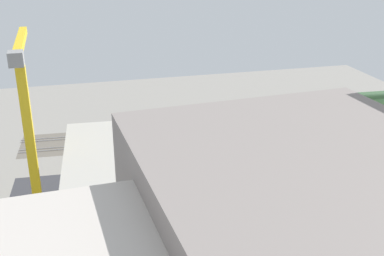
% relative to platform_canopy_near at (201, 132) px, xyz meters
% --- Properties ---
extents(ground_plane, '(146.87, 146.87, 0.00)m').
position_rel_platform_canopy_near_xyz_m(ground_plane, '(-3.49, 10.87, -4.04)').
color(ground_plane, gray).
rests_on(ground_plane, ground).
extents(rail_bed, '(92.48, 19.67, 0.01)m').
position_rel_platform_canopy_near_xyz_m(rail_bed, '(-3.49, -8.40, -4.04)').
color(rail_bed, '#665E54').
rests_on(rail_bed, ground).
extents(street_asphalt, '(92.17, 14.38, 0.01)m').
position_rel_platform_canopy_near_xyz_m(street_asphalt, '(-3.49, 12.96, -4.04)').
color(street_asphalt, '#38383D').
rests_on(street_asphalt, ground).
extents(track_rails, '(91.64, 13.25, 0.12)m').
position_rel_platform_canopy_near_xyz_m(track_rails, '(-3.49, -8.40, -3.86)').
color(track_rails, '#9E9EA8').
rests_on(track_rails, ground).
extents(platform_canopy_near, '(47.84, 7.50, 4.24)m').
position_rel_platform_canopy_near_xyz_m(platform_canopy_near, '(0.00, 0.00, 0.00)').
color(platform_canopy_near, '#B73328').
rests_on(platform_canopy_near, ground).
extents(locomotive, '(14.40, 3.46, 5.02)m').
position_rel_platform_canopy_near_xyz_m(locomotive, '(-29.36, -11.54, -2.25)').
color(locomotive, black).
rests_on(locomotive, ground).
extents(passenger_coach, '(18.00, 4.15, 6.24)m').
position_rel_platform_canopy_near_xyz_m(passenger_coach, '(-53.86, -11.54, -0.76)').
color(passenger_coach, black).
rests_on(passenger_coach, ground).
extents(freight_coach_far, '(18.45, 3.96, 5.81)m').
position_rel_platform_canopy_near_xyz_m(freight_coach_far, '(15.48, -5.25, -0.99)').
color(freight_coach_far, black).
rests_on(freight_coach_far, ground).
extents(parked_car_0, '(4.59, 2.25, 1.77)m').
position_rel_platform_canopy_near_xyz_m(parked_car_0, '(-22.00, 9.06, -3.25)').
color(parked_car_0, black).
rests_on(parked_car_0, ground).
extents(parked_car_1, '(4.44, 2.11, 1.66)m').
position_rel_platform_canopy_near_xyz_m(parked_car_1, '(-14.77, 9.79, -3.30)').
color(parked_car_1, black).
rests_on(parked_car_1, ground).
extents(parked_car_2, '(4.91, 2.32, 1.53)m').
position_rel_platform_canopy_near_xyz_m(parked_car_2, '(-8.32, 9.45, -3.35)').
color(parked_car_2, black).
rests_on(parked_car_2, ground).
extents(parked_car_3, '(4.80, 2.03, 1.65)m').
position_rel_platform_canopy_near_xyz_m(parked_car_3, '(-2.40, 9.74, -3.31)').
color(parked_car_3, black).
rests_on(parked_car_3, ground).
extents(parked_car_4, '(4.14, 2.03, 1.73)m').
position_rel_platform_canopy_near_xyz_m(parked_car_4, '(3.64, 9.62, -3.27)').
color(parked_car_4, black).
rests_on(parked_car_4, ground).
extents(construction_building, '(39.25, 26.03, 15.91)m').
position_rel_platform_canopy_near_xyz_m(construction_building, '(11.65, 32.94, 3.91)').
color(construction_building, yellow).
rests_on(construction_building, ground).
extents(construction_roof_slab, '(39.88, 26.66, 0.40)m').
position_rel_platform_canopy_near_xyz_m(construction_roof_slab, '(11.65, 32.94, 12.07)').
color(construction_roof_slab, '#B7B2A8').
rests_on(construction_roof_slab, construction_building).
extents(tower_crane, '(3.60, 23.44, 32.82)m').
position_rel_platform_canopy_near_xyz_m(tower_crane, '(35.76, 28.24, 15.06)').
color(tower_crane, gray).
rests_on(tower_crane, ground).
extents(box_truck_0, '(9.82, 2.52, 3.45)m').
position_rel_platform_canopy_near_xyz_m(box_truck_0, '(26.61, 16.78, -2.34)').
color(box_truck_0, black).
rests_on(box_truck_0, ground).
extents(box_truck_1, '(10.07, 3.25, 3.45)m').
position_rel_platform_canopy_near_xyz_m(box_truck_1, '(11.81, 16.63, -2.36)').
color(box_truck_1, black).
rests_on(box_truck_1, ground).
extents(box_truck_2, '(10.23, 2.62, 3.57)m').
position_rel_platform_canopy_near_xyz_m(box_truck_2, '(-5.26, 16.44, -2.30)').
color(box_truck_2, black).
rests_on(box_truck_2, ground).
extents(street_tree_0, '(6.01, 6.01, 8.88)m').
position_rel_platform_canopy_near_xyz_m(street_tree_0, '(-1.07, 17.75, 1.82)').
color(street_tree_0, brown).
rests_on(street_tree_0, ground).
extents(street_tree_1, '(5.61, 5.61, 7.72)m').
position_rel_platform_canopy_near_xyz_m(street_tree_1, '(-22.08, 17.99, 0.87)').
color(street_tree_1, brown).
rests_on(street_tree_1, ground).
extents(street_tree_2, '(4.16, 4.16, 7.49)m').
position_rel_platform_canopy_near_xyz_m(street_tree_2, '(-2.30, 18.70, 1.31)').
color(street_tree_2, brown).
rests_on(street_tree_2, ground).
extents(street_tree_3, '(4.65, 4.65, 6.77)m').
position_rel_platform_canopy_near_xyz_m(street_tree_3, '(-24.65, 17.14, 0.39)').
color(street_tree_3, brown).
rests_on(street_tree_3, ground).
extents(street_tree_4, '(5.05, 5.05, 7.04)m').
position_rel_platform_canopy_near_xyz_m(street_tree_4, '(-29.07, 17.82, 0.46)').
color(street_tree_4, brown).
rests_on(street_tree_4, ground).
extents(traffic_light, '(0.50, 0.36, 6.62)m').
position_rel_platform_canopy_near_xyz_m(traffic_light, '(8.93, 8.49, 0.33)').
color(traffic_light, '#333333').
rests_on(traffic_light, ground).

